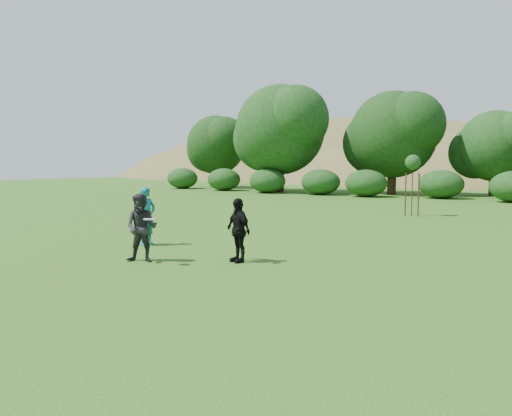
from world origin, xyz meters
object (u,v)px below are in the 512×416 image
(player_teal, at_px, (147,216))
(player_grey, at_px, (142,228))
(sapling, at_px, (413,164))
(player_black, at_px, (238,230))

(player_teal, xyz_separation_m, player_grey, (1.75, -1.93, -0.03))
(player_teal, height_order, sapling, sapling)
(player_teal, bearing_deg, player_grey, -136.26)
(player_teal, distance_m, player_black, 3.83)
(player_grey, relative_size, player_black, 1.07)
(sapling, bearing_deg, player_teal, -109.30)
(player_teal, height_order, player_grey, player_teal)
(player_teal, bearing_deg, player_black, -98.03)
(player_grey, relative_size, sapling, 0.60)
(player_teal, bearing_deg, sapling, -17.79)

